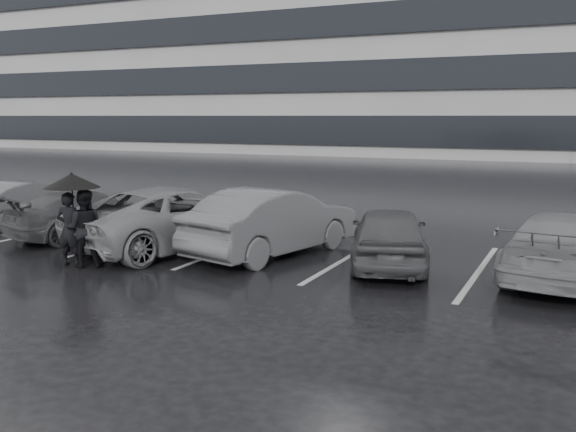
% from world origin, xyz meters
% --- Properties ---
extents(ground, '(160.00, 160.00, 0.00)m').
position_xyz_m(ground, '(0.00, 0.00, 0.00)').
color(ground, black).
rests_on(ground, ground).
extents(car_main, '(2.55, 4.02, 1.28)m').
position_xyz_m(car_main, '(1.64, 2.15, 0.64)').
color(car_main, black).
rests_on(car_main, ground).
extents(car_west_a, '(2.60, 4.77, 1.49)m').
position_xyz_m(car_west_a, '(-1.02, 2.18, 0.74)').
color(car_west_a, '#2E2E31').
rests_on(car_west_a, ground).
extents(car_west_b, '(3.84, 5.67, 1.44)m').
position_xyz_m(car_west_b, '(-3.36, 1.88, 0.72)').
color(car_west_b, '#4F4F52').
rests_on(car_west_b, ground).
extents(car_west_c, '(2.93, 4.47, 1.20)m').
position_xyz_m(car_west_c, '(-6.20, 2.07, 0.60)').
color(car_west_c, black).
rests_on(car_west_c, ground).
extents(car_west_d, '(1.39, 3.78, 1.24)m').
position_xyz_m(car_west_d, '(-9.32, 2.75, 0.62)').
color(car_west_d, '#2E2E31').
rests_on(car_west_d, ground).
extents(car_east, '(2.40, 4.67, 1.30)m').
position_xyz_m(car_east, '(4.96, 2.48, 0.65)').
color(car_east, '#4F4F52').
rests_on(car_east, ground).
extents(pedestrian_left, '(0.63, 0.49, 1.54)m').
position_xyz_m(pedestrian_left, '(-4.34, -0.54, 0.77)').
color(pedestrian_left, black).
rests_on(pedestrian_left, ground).
extents(pedestrian_right, '(0.98, 0.92, 1.60)m').
position_xyz_m(pedestrian_right, '(-4.00, -0.49, 0.80)').
color(pedestrian_right, black).
rests_on(pedestrian_right, ground).
extents(umbrella, '(1.14, 1.14, 1.93)m').
position_xyz_m(umbrella, '(-4.28, -0.48, 1.76)').
color(umbrella, black).
rests_on(umbrella, ground).
extents(stall_stripes, '(19.72, 5.00, 0.00)m').
position_xyz_m(stall_stripes, '(-0.80, 2.50, 0.00)').
color(stall_stripes, '#A2A2A4').
rests_on(stall_stripes, ground).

